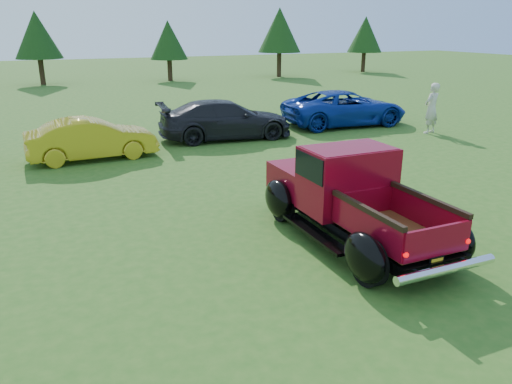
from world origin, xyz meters
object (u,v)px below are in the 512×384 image
at_px(tree_mid_left, 37,35).
at_px(tree_east, 280,30).
at_px(tree_mid_right, 168,40).
at_px(show_car_yellow, 92,139).
at_px(spectator, 432,108).
at_px(pickup_truck, 346,194).
at_px(tree_far_east, 365,35).
at_px(show_car_grey, 226,120).
at_px(show_car_blue, 345,108).

height_order(tree_mid_left, tree_east, tree_east).
height_order(tree_mid_left, tree_mid_right, tree_mid_left).
bearing_deg(show_car_yellow, spectator, -97.63).
bearing_deg(tree_mid_left, tree_mid_right, -6.34).
height_order(tree_east, spectator, tree_east).
xyz_separation_m(tree_mid_left, spectator, (13.38, -24.31, -2.41)).
bearing_deg(spectator, pickup_truck, 23.91).
bearing_deg(spectator, tree_far_east, -135.53).
bearing_deg(show_car_grey, tree_mid_right, -3.56).
xyz_separation_m(tree_mid_left, show_car_blue, (11.25, -21.56, -2.65)).
bearing_deg(tree_mid_right, tree_mid_left, 173.66).
bearing_deg(show_car_grey, tree_mid_left, 19.85).
relative_size(tree_far_east, show_car_blue, 0.92).
height_order(pickup_truck, spectator, spectator).
bearing_deg(tree_mid_left, show_car_grey, -75.43).
distance_m(pickup_truck, show_car_blue, 11.78).
bearing_deg(show_car_yellow, tree_far_east, -51.63).
relative_size(show_car_yellow, show_car_grey, 0.80).
xyz_separation_m(tree_far_east, show_car_grey, (-21.27, -21.53, -2.53)).
distance_m(show_car_grey, spectator, 7.99).
relative_size(tree_far_east, pickup_truck, 0.99).
distance_m(tree_mid_left, pickup_truck, 31.89).
bearing_deg(tree_mid_right, show_car_yellow, -110.17).
xyz_separation_m(tree_mid_left, tree_east, (18.00, -1.50, 0.27)).
bearing_deg(tree_mid_right, spectator, -79.35).
xyz_separation_m(pickup_truck, spectator, (8.58, 7.12, 0.12)).
relative_size(tree_east, pickup_truck, 1.11).
bearing_deg(tree_east, tree_far_east, 6.34).
distance_m(tree_far_east, show_car_blue, 26.42).
bearing_deg(tree_east, show_car_grey, -120.86).
distance_m(tree_mid_left, show_car_yellow, 23.38).
bearing_deg(tree_east, tree_mid_right, 176.82).
height_order(tree_far_east, show_car_yellow, tree_far_east).
bearing_deg(show_car_grey, tree_east, -25.58).
bearing_deg(pickup_truck, show_car_grey, 84.06).
bearing_deg(show_car_blue, show_car_yellow, 101.95).
relative_size(pickup_truck, show_car_blue, 0.93).
relative_size(pickup_truck, show_car_yellow, 1.24).
bearing_deg(tree_east, show_car_yellow, -128.33).
bearing_deg(tree_mid_left, tree_far_east, -1.06).
distance_m(tree_east, tree_far_east, 9.06).
bearing_deg(tree_mid_right, tree_far_east, 1.59).
height_order(tree_mid_left, spectator, tree_mid_left).
height_order(tree_mid_right, tree_east, tree_east).
bearing_deg(tree_far_east, tree_east, -173.66).
relative_size(show_car_grey, spectator, 2.53).
bearing_deg(tree_mid_right, show_car_grey, -98.84).
xyz_separation_m(pickup_truck, show_car_yellow, (-3.96, 8.22, -0.21)).
bearing_deg(spectator, tree_east, -117.20).
bearing_deg(show_car_yellow, tree_east, -40.92).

